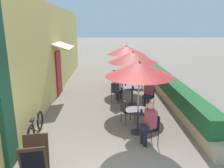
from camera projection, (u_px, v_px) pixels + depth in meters
name	position (u px, v px, depth m)	size (l,w,h in m)	color
cafe_facade_wall	(57.00, 50.00, 10.89)	(0.98, 14.12, 4.20)	#E0CC6B
planter_hedge	(160.00, 79.00, 11.46)	(0.60, 13.12, 1.01)	tan
patio_table_near	(138.00, 116.00, 6.76)	(0.77, 0.77, 0.75)	#28282D
patio_umbrella_near	(139.00, 69.00, 6.37)	(2.02, 2.02, 2.31)	#B7B7BC
cafe_chair_near_left	(126.00, 110.00, 7.39)	(0.51, 0.51, 0.87)	#232328
cafe_chair_near_right	(152.00, 127.00, 6.13)	(0.51, 0.51, 0.87)	#232328
seated_patron_near_right	(149.00, 122.00, 6.05)	(0.48, 0.43, 1.25)	#23232D
coffee_cup_near	(142.00, 111.00, 6.54)	(0.07, 0.07, 0.09)	#232328
patio_table_mid	(132.00, 92.00, 9.22)	(0.77, 0.77, 0.75)	#28282D
patio_umbrella_mid	(133.00, 57.00, 8.84)	(2.02, 2.02, 2.31)	#B7B7BC
cafe_chair_mid_left	(116.00, 91.00, 9.51)	(0.55, 0.55, 0.87)	#232328
seated_patron_mid_left	(117.00, 87.00, 9.56)	(0.48, 0.51, 1.25)	#23232D
cafe_chair_mid_right	(149.00, 95.00, 8.95)	(0.55, 0.55, 0.87)	#232328
seated_patron_mid_right	(148.00, 92.00, 8.81)	(0.48, 0.51, 1.25)	#23232D
coffee_cup_mid	(133.00, 88.00, 9.00)	(0.07, 0.07, 0.09)	#232328
patio_table_far	(126.00, 78.00, 11.77)	(0.77, 0.77, 0.75)	#28282D
patio_umbrella_far	(126.00, 50.00, 11.38)	(2.02, 2.02, 2.31)	#B7B7BC
cafe_chair_far_left	(139.00, 78.00, 11.91)	(0.42, 0.42, 0.87)	#232328
cafe_chair_far_right	(117.00, 76.00, 12.30)	(0.55, 0.55, 0.87)	#232328
cafe_chair_far_back	(122.00, 82.00, 11.11)	(0.54, 0.54, 0.87)	#232328
bicycle_leaning	(36.00, 127.00, 6.52)	(0.14, 1.65, 0.71)	black
menu_board	(35.00, 160.00, 4.73)	(0.64, 0.71, 0.92)	#422819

